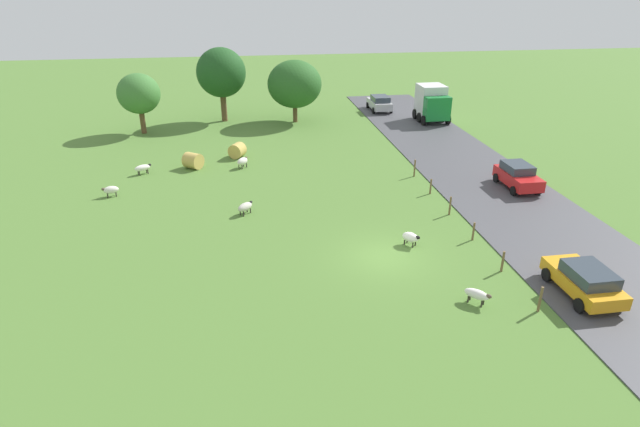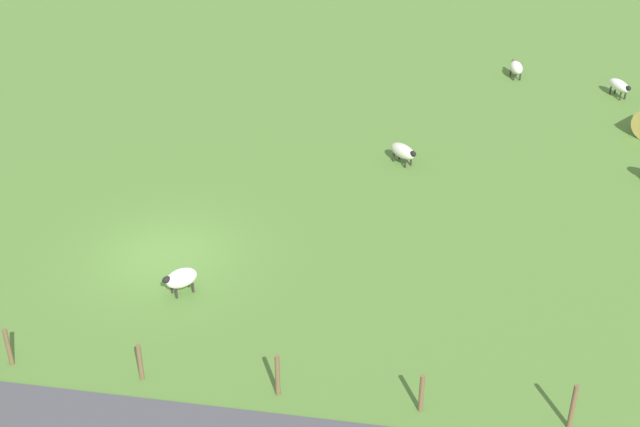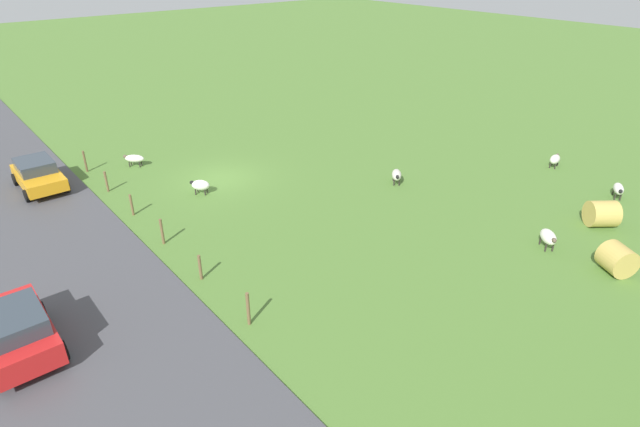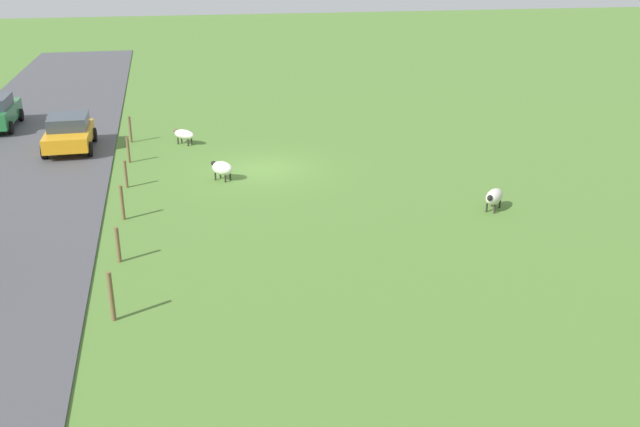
{
  "view_description": "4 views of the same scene",
  "coord_description": "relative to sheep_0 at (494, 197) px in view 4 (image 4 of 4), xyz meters",
  "views": [
    {
      "loc": [
        -6.96,
        -22.97,
        13.34
      ],
      "look_at": [
        -2.71,
        4.65,
        0.6
      ],
      "focal_mm": 28.93,
      "sensor_mm": 36.0,
      "label": 1
    },
    {
      "loc": [
        21.03,
        8.14,
        14.81
      ],
      "look_at": [
        -1.59,
        4.47,
        0.97
      ],
      "focal_mm": 49.24,
      "sensor_mm": 36.0,
      "label": 2
    },
    {
      "loc": [
        12.27,
        23.68,
        11.51
      ],
      "look_at": [
        -0.51,
        8.08,
        0.93
      ],
      "focal_mm": 28.76,
      "sensor_mm": 36.0,
      "label": 3
    },
    {
      "loc": [
        3.84,
        26.68,
        8.29
      ],
      "look_at": [
        -0.93,
        6.48,
        0.37
      ],
      "focal_mm": 37.95,
      "sensor_mm": 36.0,
      "label": 4
    }
  ],
  "objects": [
    {
      "name": "fence_post_2",
      "position": [
        12.51,
        -5.47,
        0.05
      ],
      "size": [
        0.12,
        0.12,
        1.08
      ],
      "primitive_type": "cylinder",
      "color": "brown",
      "rests_on": "ground_plane"
    },
    {
      "name": "fence_post_3",
      "position": [
        12.51,
        -2.02,
        0.11
      ],
      "size": [
        0.12,
        0.12,
        1.2
      ],
      "primitive_type": "cylinder",
      "color": "brown",
      "rests_on": "ground_plane"
    },
    {
      "name": "ground_plane",
      "position": [
        7.1,
        -6.59,
        -0.49
      ],
      "size": [
        160.0,
        160.0,
        0.0
      ],
      "primitive_type": "plane",
      "color": "#517A33"
    },
    {
      "name": "sheep_5",
      "position": [
        10.06,
        -11.39,
        -0.01
      ],
      "size": [
        1.12,
        1.12,
        0.71
      ],
      "color": "white",
      "rests_on": "ground_plane"
    },
    {
      "name": "sheep_0",
      "position": [
        0.0,
        0.0,
        0.0
      ],
      "size": [
        1.15,
        1.17,
        0.75
      ],
      "color": "beige",
      "rests_on": "ground_plane"
    },
    {
      "name": "sheep_1",
      "position": [
        8.85,
        -5.55,
        0.0
      ],
      "size": [
        1.03,
        1.06,
        0.76
      ],
      "color": "white",
      "rests_on": "ground_plane"
    },
    {
      "name": "car_1",
      "position": [
        15.14,
        -11.53,
        0.35
      ],
      "size": [
        2.1,
        4.01,
        1.5
      ],
      "color": "orange",
      "rests_on": "road_strip"
    },
    {
      "name": "fence_post_1",
      "position": [
        12.51,
        -8.92,
        0.07
      ],
      "size": [
        0.12,
        0.12,
        1.12
      ],
      "primitive_type": "cylinder",
      "color": "brown",
      "rests_on": "ground_plane"
    },
    {
      "name": "fence_post_5",
      "position": [
        12.51,
        4.88,
        0.15
      ],
      "size": [
        0.12,
        0.12,
        1.29
      ],
      "primitive_type": "cylinder",
      "color": "brown",
      "rests_on": "ground_plane"
    },
    {
      "name": "road_strip",
      "position": [
        17.22,
        -6.59,
        -0.46
      ],
      "size": [
        8.0,
        80.0,
        0.06
      ],
      "primitive_type": "cube",
      "color": "#47474C",
      "rests_on": "ground_plane"
    },
    {
      "name": "fence_post_0",
      "position": [
        12.51,
        -12.38,
        0.13
      ],
      "size": [
        0.12,
        0.12,
        1.25
      ],
      "primitive_type": "cylinder",
      "color": "brown",
      "rests_on": "ground_plane"
    },
    {
      "name": "fence_post_4",
      "position": [
        12.51,
        1.43,
        0.05
      ],
      "size": [
        0.12,
        0.12,
        1.07
      ],
      "primitive_type": "cylinder",
      "color": "brown",
      "rests_on": "ground_plane"
    }
  ]
}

